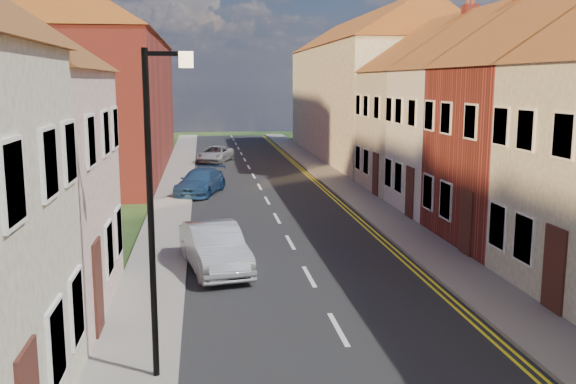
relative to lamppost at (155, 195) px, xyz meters
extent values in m
cube|color=black|center=(3.81, 10.00, -3.53)|extent=(7.00, 90.00, 0.02)
cube|color=gray|center=(-0.59, 10.00, -3.48)|extent=(1.80, 90.00, 0.12)
cube|color=gray|center=(8.21, 10.00, -3.48)|extent=(1.80, 90.00, 0.12)
cube|color=maroon|center=(13.11, 8.90, -0.54)|extent=(8.00, 5.80, 6.00)
cube|color=white|center=(13.11, 14.30, -0.54)|extent=(8.00, 5.00, 6.00)
cube|color=maroon|center=(13.11, 12.40, 4.66)|extent=(0.60, 0.60, 1.60)
cube|color=beige|center=(13.11, 19.70, -0.54)|extent=(8.00, 5.80, 6.00)
cube|color=maroon|center=(13.11, 17.40, 4.66)|extent=(0.60, 0.60, 1.60)
cube|color=beige|center=(13.11, 35.00, 0.46)|extent=(8.00, 24.00, 8.00)
cube|color=maroon|center=(-5.49, 30.00, 0.46)|extent=(8.00, 24.00, 8.00)
cylinder|color=black|center=(-0.09, 0.00, -0.42)|extent=(0.12, 0.12, 6.00)
cube|color=black|center=(0.26, 0.00, 2.48)|extent=(0.70, 0.08, 0.08)
cube|color=#FFD899|center=(0.61, 0.00, 2.38)|extent=(0.25, 0.15, 0.28)
imported|color=#AFB2B7|center=(1.14, 7.06, -2.85)|extent=(2.23, 4.39, 1.38)
imported|color=navy|center=(0.71, 20.23, -2.92)|extent=(2.90, 4.58, 1.24)
imported|color=#B0B2B8|center=(1.70, 33.06, -2.98)|extent=(3.00, 4.41, 1.12)
camera|label=1|loc=(0.87, -11.48, 2.01)|focal=40.00mm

